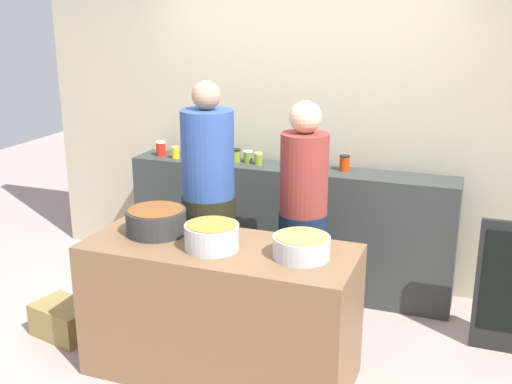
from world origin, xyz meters
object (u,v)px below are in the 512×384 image
Objects in this scene: preserve_jar_7 at (317,164)px; preserve_jar_2 at (218,152)px; preserve_jar_1 at (175,152)px; cook_with_tongs at (209,220)px; preserve_jar_4 at (248,157)px; cooking_pot_right at (301,247)px; bread_crate at (65,320)px; preserve_jar_5 at (258,159)px; cooking_pot_center at (212,236)px; preserve_jar_6 at (295,159)px; cook_in_cap at (303,232)px; preserve_jar_8 at (345,163)px; preserve_jar_3 at (236,155)px; preserve_jar_0 at (161,149)px; cooking_pot_left at (156,221)px.

preserve_jar_2 is at bearing 175.48° from preserve_jar_7.
preserve_jar_1 is 1.05m from cook_with_tongs.
preserve_jar_4 is 0.61m from preserve_jar_7.
bread_crate is (-1.78, 0.04, -0.84)m from cooking_pot_right.
cook_with_tongs is (-0.08, -0.81, -0.28)m from preserve_jar_5.
cooking_pot_center reaches higher than cooking_pot_right.
preserve_jar_7 is 2.23m from bread_crate.
cook_in_cap reaches higher than preserve_jar_6.
cook_with_tongs is at bearing -132.02° from preserve_jar_8.
preserve_jar_4 is 0.81m from preserve_jar_8.
preserve_jar_8 is (0.92, 0.02, 0.01)m from preserve_jar_3.
cooking_pot_center is at bearing -107.45° from preserve_jar_8.
cooking_pot_right is at bearing -86.95° from preserve_jar_8.
preserve_jar_8 is at bearing 4.87° from preserve_jar_5.
preserve_jar_6 is at bearing 152.90° from preserve_jar_7.
cooking_pot_right is (1.52, -1.34, -0.15)m from preserve_jar_1.
preserve_jar_5 is at bearing 119.52° from cooking_pot_right.
preserve_jar_4 is 0.95× the size of preserve_jar_5.
preserve_jar_6 is 0.88m from cook_in_cap.
preserve_jar_7 is (1.40, -0.03, -0.00)m from preserve_jar_0.
preserve_jar_6 is 0.06× the size of cook_with_tongs.
preserve_jar_0 is at bearing -175.45° from preserve_jar_2.
preserve_jar_7 is 0.97× the size of preserve_jar_8.
cooking_pot_center is at bearing -73.12° from preserve_jar_3.
preserve_jar_5 is 1.94m from bread_crate.
cooking_pot_left is at bearing -94.50° from preserve_jar_4.
preserve_jar_8 is 0.37× the size of cooking_pot_center.
preserve_jar_6 is at bearing 177.20° from preserve_jar_8.
preserve_jar_2 reaches higher than cooking_pot_center.
cook_in_cap is at bearing -98.91° from preserve_jar_8.
preserve_jar_0 is 1.22× the size of preserve_jar_5.
preserve_jar_0 is 1.40m from preserve_jar_7.
preserve_jar_8 is 0.28× the size of bread_crate.
cooking_pot_center reaches higher than bread_crate.
cook_with_tongs is at bearing -169.25° from cook_in_cap.
preserve_jar_4 is at bearing 3.14° from preserve_jar_0.
preserve_jar_2 is 1.21× the size of preserve_jar_3.
preserve_jar_1 is 0.97× the size of preserve_jar_3.
cooking_pot_left is (0.17, -1.36, -0.15)m from preserve_jar_2.
cooking_pot_right is 1.97m from bread_crate.
preserve_jar_3 is 0.24× the size of bread_crate.
cooking_pot_right is at bearing -78.34° from preserve_jar_7.
preserve_jar_5 is at bearing -6.29° from preserve_jar_2.
preserve_jar_4 is at bearing -174.89° from preserve_jar_6.
preserve_jar_1 is 1.65m from bread_crate.
preserve_jar_6 is (0.51, 0.04, -0.00)m from preserve_jar_3.
preserve_jar_3 is 0.11m from preserve_jar_4.
cooking_pot_left is 1.16m from bread_crate.
preserve_jar_0 is at bearing 135.48° from cook_with_tongs.
preserve_jar_2 reaches higher than preserve_jar_4.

